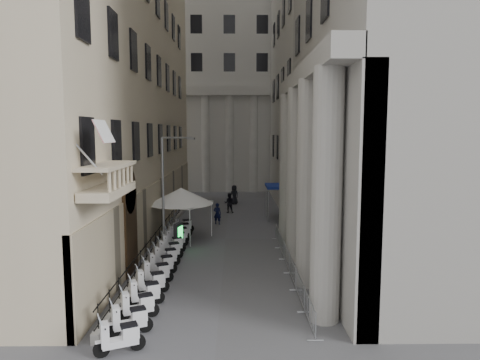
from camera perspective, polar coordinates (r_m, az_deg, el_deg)
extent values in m
cube|color=beige|center=(34.76, -15.40, 22.00)|extent=(5.00, 36.00, 34.00)
cube|color=#B7B5AD|center=(58.91, -1.35, 13.69)|extent=(22.00, 10.00, 30.00)
cylinder|color=white|center=(30.11, -11.92, -5.79)|extent=(0.06, 0.06, 2.47)
cylinder|color=white|center=(29.66, -5.92, -5.88)|extent=(0.06, 0.06, 2.47)
cylinder|color=white|center=(33.13, -10.86, -4.65)|extent=(0.06, 0.06, 2.47)
cylinder|color=white|center=(32.73, -5.42, -4.71)|extent=(0.06, 0.06, 2.47)
cube|color=silver|center=(31.13, -8.57, -2.91)|extent=(3.37, 3.37, 0.13)
cone|color=silver|center=(31.05, -8.59, -1.88)|extent=(4.49, 4.49, 1.12)
cylinder|color=#96999F|center=(28.05, -10.22, -1.77)|extent=(0.16, 0.16, 7.18)
cylinder|color=#96999F|center=(27.26, -8.40, 5.60)|extent=(2.06, 0.85, 0.12)
cube|color=#96999F|center=(26.81, -6.52, 5.52)|extent=(0.49, 0.34, 0.13)
cube|color=black|center=(27.48, -8.21, -7.58)|extent=(0.51, 0.90, 1.83)
cube|color=#19E54C|center=(27.38, -7.95, -7.19)|extent=(0.23, 0.64, 1.02)
imported|color=black|center=(35.13, -3.04, -4.51)|extent=(0.73, 0.58, 1.76)
imported|color=black|center=(40.01, -1.47, -3.08)|extent=(0.95, 0.76, 1.86)
imported|color=black|center=(44.81, -0.77, -1.97)|extent=(1.17, 1.05, 2.00)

